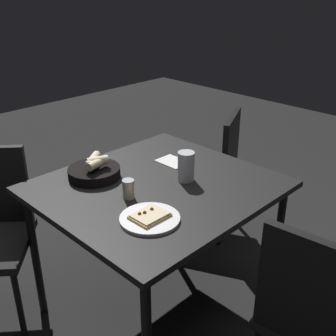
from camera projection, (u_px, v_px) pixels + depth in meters
name	position (u px, v px, depth m)	size (l,w,h in m)	color
ground	(159.00, 305.00, 2.31)	(8.00, 8.00, 0.00)	black
dining_table	(157.00, 196.00, 2.02)	(0.96, 1.05, 0.75)	black
pizza_plate	(150.00, 218.00, 1.70)	(0.25, 0.25, 0.04)	white
bread_basket	(94.00, 171.00, 2.05)	(0.26, 0.26, 0.11)	black
beer_glass	(186.00, 168.00, 2.00)	(0.08, 0.08, 0.15)	silver
pepper_shaker	(128.00, 190.00, 1.85)	(0.05, 0.05, 0.09)	#BFB299
napkin	(173.00, 162.00, 2.23)	(0.16, 0.12, 0.00)	white
chair_near	(322.00, 315.00, 1.53)	(0.48, 0.48, 0.91)	black
chair_far	(212.00, 166.00, 2.83)	(0.59, 0.59, 0.85)	#242424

